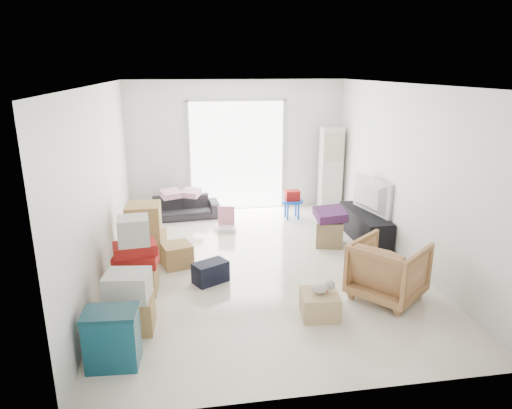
{
  "coord_description": "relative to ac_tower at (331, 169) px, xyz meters",
  "views": [
    {
      "loc": [
        -1.11,
        -6.42,
        2.92
      ],
      "look_at": [
        -0.04,
        0.2,
        0.91
      ],
      "focal_mm": 32.0,
      "sensor_mm": 36.0,
      "label": 1
    }
  ],
  "objects": [
    {
      "name": "ottoman",
      "position": [
        -0.66,
        -2.05,
        -0.65
      ],
      "size": [
        0.55,
        0.55,
        0.44
      ],
      "primitive_type": "cube",
      "rotation": [
        0.0,
        0.0,
        -0.3
      ],
      "color": "#897550",
      "rests_on": "room_shell"
    },
    {
      "name": "blanket",
      "position": [
        -0.66,
        -2.05,
        -0.36
      ],
      "size": [
        0.5,
        0.5,
        0.14
      ],
      "primitive_type": "cube",
      "rotation": [
        0.0,
        0.0,
        -0.03
      ],
      "color": "#4B1F4F",
      "rests_on": "ottoman"
    },
    {
      "name": "room_shell",
      "position": [
        -1.95,
        -2.65,
        0.48
      ],
      "size": [
        4.98,
        6.48,
        3.18
      ],
      "color": "white",
      "rests_on": "ground"
    },
    {
      "name": "wood_crate",
      "position": [
        -1.5,
        -4.28,
        -0.73
      ],
      "size": [
        0.5,
        0.5,
        0.3
      ],
      "primitive_type": "cube",
      "rotation": [
        0.0,
        0.0,
        -0.11
      ],
      "color": "tan",
      "rests_on": "room_shell"
    },
    {
      "name": "box_stack_a",
      "position": [
        -3.75,
        -4.23,
        -0.53
      ],
      "size": [
        0.55,
        0.47,
        0.71
      ],
      "rotation": [
        0.0,
        0.0,
        -0.12
      ],
      "color": "#A5814A",
      "rests_on": "room_shell"
    },
    {
      "name": "loose_box",
      "position": [
        -3.23,
        -2.5,
        -0.7
      ],
      "size": [
        0.52,
        0.52,
        0.35
      ],
      "primitive_type": "cube",
      "rotation": [
        0.0,
        0.0,
        0.28
      ],
      "color": "#A5814A",
      "rests_on": "room_shell"
    },
    {
      "name": "sliding_door",
      "position": [
        -1.95,
        0.33,
        0.37
      ],
      "size": [
        2.1,
        0.04,
        2.33
      ],
      "color": "white",
      "rests_on": "room_shell"
    },
    {
      "name": "toy_walker",
      "position": [
        -2.32,
        -1.03,
        -0.75
      ],
      "size": [
        0.38,
        0.35,
        0.45
      ],
      "rotation": [
        0.0,
        0.0,
        -0.21
      ],
      "color": "silver",
      "rests_on": "room_shell"
    },
    {
      "name": "ac_tower",
      "position": [
        0.0,
        0.0,
        0.0
      ],
      "size": [
        0.45,
        0.3,
        1.75
      ],
      "primitive_type": "cube",
      "color": "silver",
      "rests_on": "room_shell"
    },
    {
      "name": "box_stack_c",
      "position": [
        -3.72,
        -2.12,
        -0.44
      ],
      "size": [
        0.67,
        0.59,
        0.89
      ],
      "rotation": [
        0.0,
        0.0,
        -0.09
      ],
      "color": "#A5814A",
      "rests_on": "room_shell"
    },
    {
      "name": "sofa",
      "position": [
        -3.14,
        -0.15,
        -0.59
      ],
      "size": [
        1.51,
        0.55,
        0.58
      ],
      "primitive_type": "imported",
      "rotation": [
        0.0,
        0.0,
        0.08
      ],
      "color": "#2A292F",
      "rests_on": "room_shell"
    },
    {
      "name": "duffel_bag",
      "position": [
        -2.76,
        -3.15,
        -0.72
      ],
      "size": [
        0.55,
        0.48,
        0.3
      ],
      "primitive_type": "cube",
      "rotation": [
        0.0,
        0.0,
        0.5
      ],
      "color": "black",
      "rests_on": "room_shell"
    },
    {
      "name": "storage_bins",
      "position": [
        -3.85,
        -4.88,
        -0.57
      ],
      "size": [
        0.55,
        0.4,
        0.61
      ],
      "rotation": [
        0.0,
        0.0,
        -0.06
      ],
      "color": "#0F4457",
      "rests_on": "room_shell"
    },
    {
      "name": "plush_bunny",
      "position": [
        -1.46,
        -4.27,
        -0.51
      ],
      "size": [
        0.3,
        0.17,
        0.15
      ],
      "rotation": [
        0.0,
        0.0,
        -0.12
      ],
      "color": "#B2ADA8",
      "rests_on": "wood_crate"
    },
    {
      "name": "pillow_left",
      "position": [
        -3.35,
        -0.18,
        -0.24
      ],
      "size": [
        0.42,
        0.38,
        0.11
      ],
      "primitive_type": "cube",
      "rotation": [
        0.0,
        0.0,
        0.41
      ],
      "color": "#CC95AB",
      "rests_on": "sofa"
    },
    {
      "name": "television",
      "position": [
        0.05,
        -1.86,
        -0.31
      ],
      "size": [
        0.82,
        1.16,
        0.14
      ],
      "primitive_type": "imported",
      "rotation": [
        0.0,
        0.0,
        1.78
      ],
      "color": "black",
      "rests_on": "tv_console"
    },
    {
      "name": "pillow_right",
      "position": [
        -2.94,
        -0.17,
        -0.24
      ],
      "size": [
        0.41,
        0.38,
        0.11
      ],
      "primitive_type": "cube",
      "rotation": [
        0.0,
        0.0,
        -0.5
      ],
      "color": "#CC95AB",
      "rests_on": "sofa"
    },
    {
      "name": "kids_table",
      "position": [
        -0.95,
        -0.53,
        -0.47
      ],
      "size": [
        0.44,
        0.44,
        0.58
      ],
      "rotation": [
        0.0,
        0.0,
        0.25
      ],
      "color": "#0941BF",
      "rests_on": "room_shell"
    },
    {
      "name": "box_stack_b",
      "position": [
        -3.75,
        -3.28,
        -0.42
      ],
      "size": [
        0.61,
        0.54,
        1.06
      ],
      "rotation": [
        0.0,
        0.0,
        0.05
      ],
      "color": "#A5814A",
      "rests_on": "room_shell"
    },
    {
      "name": "tv_console",
      "position": [
        0.05,
        -1.86,
        -0.63
      ],
      "size": [
        0.44,
        1.48,
        0.49
      ],
      "primitive_type": "cube",
      "color": "black",
      "rests_on": "room_shell"
    },
    {
      "name": "armchair",
      "position": [
        -0.49,
        -3.96,
        -0.45
      ],
      "size": [
        1.13,
        1.14,
        0.86
      ],
      "primitive_type": "imported",
      "rotation": [
        0.0,
        0.0,
        2.26
      ],
      "color": "tan",
      "rests_on": "room_shell"
    }
  ]
}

